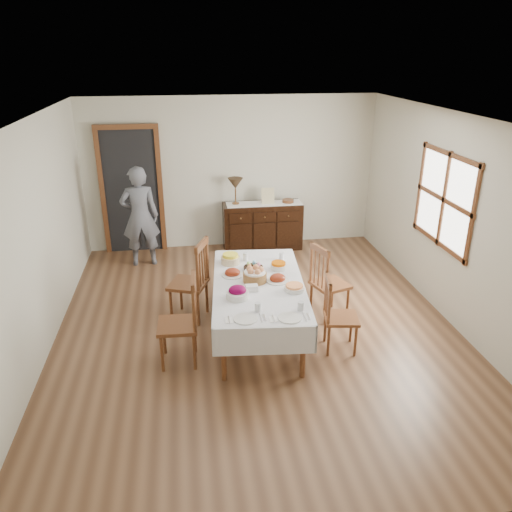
{
  "coord_description": "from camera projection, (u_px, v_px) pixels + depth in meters",
  "views": [
    {
      "loc": [
        -0.83,
        -5.47,
        3.3
      ],
      "look_at": [
        0.0,
        0.1,
        0.95
      ],
      "focal_mm": 35.0,
      "sensor_mm": 36.0,
      "label": 1
    }
  ],
  "objects": [
    {
      "name": "ground",
      "position": [
        257.0,
        327.0,
        6.37
      ],
      "size": [
        6.0,
        6.0,
        0.0
      ],
      "primitive_type": "plane",
      "color": "brown"
    },
    {
      "name": "room_shell",
      "position": [
        240.0,
        195.0,
        6.11
      ],
      "size": [
        5.02,
        6.02,
        2.65
      ],
      "color": "silver",
      "rests_on": "ground"
    },
    {
      "name": "dining_table",
      "position": [
        259.0,
        289.0,
        5.97
      ],
      "size": [
        1.26,
        2.19,
        0.72
      ],
      "rotation": [
        0.0,
        0.0,
        -0.09
      ],
      "color": "silver",
      "rests_on": "ground"
    },
    {
      "name": "chair_left_near",
      "position": [
        182.0,
        320.0,
        5.5
      ],
      "size": [
        0.45,
        0.45,
        1.04
      ],
      "rotation": [
        0.0,
        0.0,
        -1.62
      ],
      "color": "brown",
      "rests_on": "ground"
    },
    {
      "name": "chair_left_far",
      "position": [
        192.0,
        280.0,
        6.41
      ],
      "size": [
        0.58,
        0.58,
        1.09
      ],
      "rotation": [
        0.0,
        0.0,
        -1.93
      ],
      "color": "brown",
      "rests_on": "ground"
    },
    {
      "name": "chair_right_near",
      "position": [
        337.0,
        314.0,
        5.75
      ],
      "size": [
        0.44,
        0.44,
        0.92
      ],
      "rotation": [
        0.0,
        0.0,
        1.42
      ],
      "color": "brown",
      "rests_on": "ground"
    },
    {
      "name": "chair_right_far",
      "position": [
        327.0,
        281.0,
        6.45
      ],
      "size": [
        0.54,
        0.54,
        1.02
      ],
      "rotation": [
        0.0,
        0.0,
        1.89
      ],
      "color": "brown",
      "rests_on": "ground"
    },
    {
      "name": "sideboard",
      "position": [
        262.0,
        226.0,
        8.76
      ],
      "size": [
        1.37,
        0.5,
        0.82
      ],
      "color": "black",
      "rests_on": "ground"
    },
    {
      "name": "person",
      "position": [
        140.0,
        213.0,
        7.93
      ],
      "size": [
        0.57,
        0.38,
        1.74
      ],
      "primitive_type": "imported",
      "rotation": [
        0.0,
        0.0,
        3.21
      ],
      "color": "#595C67",
      "rests_on": "ground"
    },
    {
      "name": "bread_basket",
      "position": [
        255.0,
        275.0,
        5.94
      ],
      "size": [
        0.28,
        0.28,
        0.19
      ],
      "color": "brown",
      "rests_on": "dining_table"
    },
    {
      "name": "egg_basket",
      "position": [
        253.0,
        268.0,
        6.24
      ],
      "size": [
        0.24,
        0.24,
        0.11
      ],
      "color": "black",
      "rests_on": "dining_table"
    },
    {
      "name": "ham_platter_a",
      "position": [
        232.0,
        273.0,
        6.11
      ],
      "size": [
        0.27,
        0.27,
        0.11
      ],
      "color": "silver",
      "rests_on": "dining_table"
    },
    {
      "name": "ham_platter_b",
      "position": [
        278.0,
        279.0,
        5.96
      ],
      "size": [
        0.27,
        0.27,
        0.11
      ],
      "color": "silver",
      "rests_on": "dining_table"
    },
    {
      "name": "beet_bowl",
      "position": [
        238.0,
        293.0,
        5.55
      ],
      "size": [
        0.26,
        0.26,
        0.15
      ],
      "color": "silver",
      "rests_on": "dining_table"
    },
    {
      "name": "carrot_bowl",
      "position": [
        278.0,
        266.0,
        6.28
      ],
      "size": [
        0.19,
        0.19,
        0.1
      ],
      "color": "silver",
      "rests_on": "dining_table"
    },
    {
      "name": "pineapple_bowl",
      "position": [
        230.0,
        259.0,
        6.44
      ],
      "size": [
        0.24,
        0.24,
        0.13
      ],
      "color": "#D0BA8C",
      "rests_on": "dining_table"
    },
    {
      "name": "casserole_dish",
      "position": [
        294.0,
        288.0,
        5.73
      ],
      "size": [
        0.24,
        0.24,
        0.07
      ],
      "color": "silver",
      "rests_on": "dining_table"
    },
    {
      "name": "butter_dish",
      "position": [
        252.0,
        288.0,
        5.72
      ],
      "size": [
        0.15,
        0.1,
        0.07
      ],
      "color": "silver",
      "rests_on": "dining_table"
    },
    {
      "name": "setting_left",
      "position": [
        249.0,
        315.0,
        5.17
      ],
      "size": [
        0.43,
        0.31,
        0.1
      ],
      "color": "silver",
      "rests_on": "dining_table"
    },
    {
      "name": "setting_right",
      "position": [
        293.0,
        314.0,
        5.19
      ],
      "size": [
        0.43,
        0.31,
        0.1
      ],
      "color": "silver",
      "rests_on": "dining_table"
    },
    {
      "name": "glass_far_a",
      "position": [
        245.0,
        257.0,
        6.52
      ],
      "size": [
        0.06,
        0.06,
        0.11
      ],
      "color": "silver",
      "rests_on": "dining_table"
    },
    {
      "name": "glass_far_b",
      "position": [
        282.0,
        256.0,
        6.57
      ],
      "size": [
        0.06,
        0.06,
        0.09
      ],
      "color": "silver",
      "rests_on": "dining_table"
    },
    {
      "name": "runner",
      "position": [
        264.0,
        203.0,
        8.6
      ],
      "size": [
        1.3,
        0.35,
        0.01
      ],
      "color": "white",
      "rests_on": "sideboard"
    },
    {
      "name": "table_lamp",
      "position": [
        235.0,
        184.0,
        8.43
      ],
      "size": [
        0.26,
        0.26,
        0.46
      ],
      "color": "brown",
      "rests_on": "sideboard"
    },
    {
      "name": "picture_frame",
      "position": [
        268.0,
        196.0,
        8.54
      ],
      "size": [
        0.22,
        0.08,
        0.28
      ],
      "color": "#BDB585",
      "rests_on": "sideboard"
    },
    {
      "name": "deco_bowl",
      "position": [
        288.0,
        201.0,
        8.64
      ],
      "size": [
        0.2,
        0.2,
        0.06
      ],
      "color": "brown",
      "rests_on": "sideboard"
    }
  ]
}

